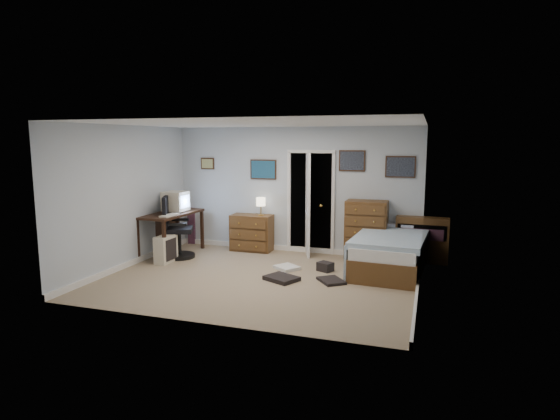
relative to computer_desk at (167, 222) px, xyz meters
The scene contains 15 objects.
floor 2.58m from the computer_desk, 22.68° to the right, with size 5.00×4.00×0.02m, color gray.
computer_desk is the anchor object (origin of this frame).
crt_monitor 0.44m from the computer_desk, 49.97° to the left, with size 0.45×0.42×0.40m.
keyboard 0.50m from the computer_desk, 51.66° to the right, with size 0.17×0.45×0.03m, color beige.
pc_tower 0.74m from the computer_desk, 61.41° to the right, with size 0.25×0.48×0.50m.
office_chair 0.40m from the computer_desk, 31.71° to the right, with size 0.76×0.76×1.19m.
media_stack 1.09m from the computer_desk, 91.09° to the left, with size 0.16×0.16×0.79m, color maroon.
low_dresser 1.70m from the computer_desk, 29.00° to the left, with size 0.83×0.42×0.74m, color #55361B.
table_lamp 1.89m from the computer_desk, 26.00° to the left, with size 0.19×0.19×0.36m.
doorway 2.98m from the computer_desk, 26.33° to the left, with size 0.96×1.12×2.05m.
tall_dresser 3.87m from the computer_desk, 11.77° to the left, with size 0.76×0.45×1.12m, color #55361B.
headboard_bookcase 4.88m from the computer_desk, 10.66° to the left, with size 0.95×0.27×0.85m.
bed 4.30m from the computer_desk, ahead, with size 1.28×2.21×0.70m.
wall_posters 3.24m from the computer_desk, 19.50° to the left, with size 4.38×0.04×0.60m.
floor_clutter 3.05m from the computer_desk, 12.15° to the right, with size 1.42×1.19×0.16m.
Camera 1 is at (2.61, -6.94, 2.25)m, focal length 30.00 mm.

